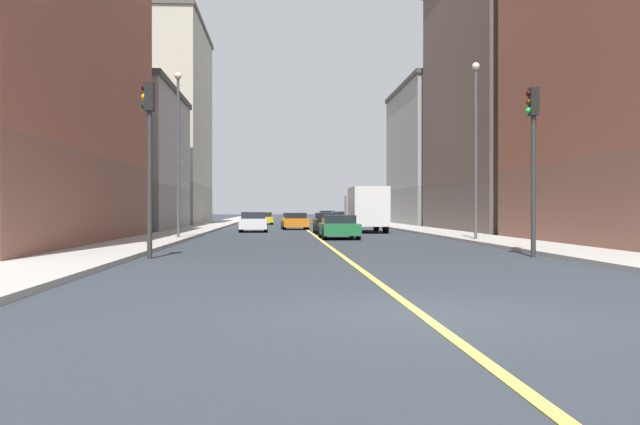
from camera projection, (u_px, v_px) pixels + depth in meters
name	position (u px, v px, depth m)	size (l,w,h in m)	color
ground_plane	(421.00, 315.00, 10.47)	(400.00, 400.00, 0.00)	#292F36
sidewalk_left	(399.00, 227.00, 59.86)	(3.02, 168.00, 0.15)	#9E9B93
sidewalk_right	(207.00, 227.00, 58.92)	(3.02, 168.00, 0.15)	#9E9B93
lane_center_stripe	(304.00, 227.00, 59.39)	(0.16, 154.00, 0.01)	#E5D14C
building_left_mid	(524.00, 94.00, 48.65)	(10.59, 18.47, 18.89)	brown
building_left_far	(453.00, 156.00, 68.59)	(10.59, 17.70, 13.39)	gray
building_right_midblock	(106.00, 160.00, 51.72)	(10.59, 16.00, 10.32)	gray
building_right_distant	(152.00, 125.00, 70.61)	(10.59, 18.25, 19.87)	#9D9688
traffic_light_left_near	(533.00, 147.00, 22.99)	(0.40, 0.32, 5.49)	#2D2D2D
traffic_light_right_near	(149.00, 144.00, 22.27)	(0.40, 0.32, 5.54)	#2D2D2D
street_lamp_left_near	(476.00, 134.00, 33.31)	(0.36, 0.36, 8.30)	#4C4C51
street_lamp_right_near	(178.00, 139.00, 35.65)	(0.36, 0.36, 8.29)	#4C4C51
car_black	(328.00, 223.00, 45.24)	(1.79, 4.18, 1.31)	black
car_orange	(295.00, 221.00, 54.12)	(2.10, 4.01, 1.27)	orange
car_blue	(341.00, 219.00, 62.96)	(1.88, 4.44, 1.34)	#23389E
car_white	(253.00, 222.00, 48.36)	(1.95, 4.20, 1.35)	white
car_yellow	(263.00, 219.00, 71.54)	(2.02, 4.03, 1.22)	gold
car_teal	(327.00, 217.00, 78.71)	(1.91, 4.01, 1.37)	#196670
car_green	(339.00, 227.00, 37.09)	(1.98, 4.28, 1.24)	#1E6B38
box_truck	(366.00, 208.00, 47.68)	(2.34, 7.18, 2.99)	beige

